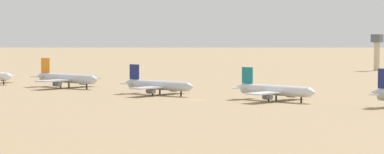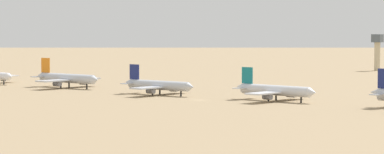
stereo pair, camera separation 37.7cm
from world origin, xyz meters
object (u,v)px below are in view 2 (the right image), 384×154
(parked_jet_orange_1, at_px, (67,78))
(parked_jet_navy_2, at_px, (158,85))
(control_tower, at_px, (377,49))
(parked_jet_teal_3, at_px, (275,90))

(parked_jet_orange_1, relative_size, parked_jet_navy_2, 1.10)
(control_tower, bearing_deg, parked_jet_navy_2, -88.70)
(parked_jet_orange_1, bearing_deg, parked_jet_navy_2, -4.15)
(parked_jet_teal_3, bearing_deg, parked_jet_orange_1, -175.77)
(control_tower, bearing_deg, parked_jet_teal_3, -75.97)
(parked_jet_teal_3, bearing_deg, parked_jet_navy_2, -170.16)
(parked_jet_navy_2, distance_m, control_tower, 203.08)
(parked_jet_navy_2, relative_size, control_tower, 1.59)
(parked_jet_teal_3, relative_size, control_tower, 1.61)
(parked_jet_navy_2, relative_size, parked_jet_teal_3, 0.99)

